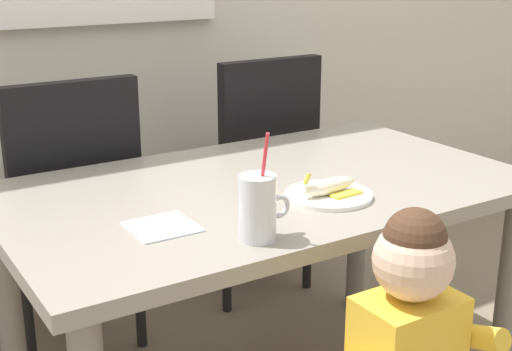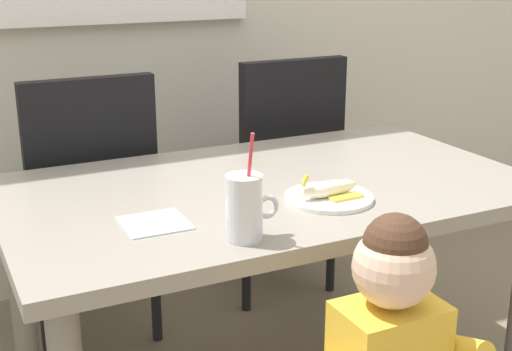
% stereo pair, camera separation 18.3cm
% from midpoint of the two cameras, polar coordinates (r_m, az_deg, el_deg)
% --- Properties ---
extents(dining_table, '(1.45, 0.86, 0.71)m').
position_cam_midpoint_polar(dining_table, '(1.99, 3.71, -3.30)').
color(dining_table, gray).
rests_on(dining_table, ground).
extents(dining_chair_left, '(0.44, 0.44, 0.96)m').
position_cam_midpoint_polar(dining_chair_left, '(2.43, -11.40, -1.65)').
color(dining_chair_left, black).
rests_on(dining_chair_left, ground).
extents(dining_chair_right, '(0.44, 0.45, 0.96)m').
position_cam_midpoint_polar(dining_chair_right, '(2.75, 3.70, 0.99)').
color(dining_chair_right, black).
rests_on(dining_chair_right, ground).
extents(milk_cup, '(0.13, 0.08, 0.25)m').
position_cam_midpoint_polar(milk_cup, '(1.56, 2.44, -2.96)').
color(milk_cup, silver).
rests_on(milk_cup, dining_table).
extents(snack_plate, '(0.23, 0.23, 0.01)m').
position_cam_midpoint_polar(snack_plate, '(1.85, 8.74, -1.84)').
color(snack_plate, white).
rests_on(snack_plate, dining_table).
extents(peeled_banana, '(0.17, 0.11, 0.07)m').
position_cam_midpoint_polar(peeled_banana, '(1.83, 8.82, -1.15)').
color(peeled_banana, '#F4EAC6').
rests_on(peeled_banana, snack_plate).
extents(paper_napkin, '(0.15, 0.15, 0.00)m').
position_cam_midpoint_polar(paper_napkin, '(1.67, -5.10, -3.91)').
color(paper_napkin, silver).
rests_on(paper_napkin, dining_table).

